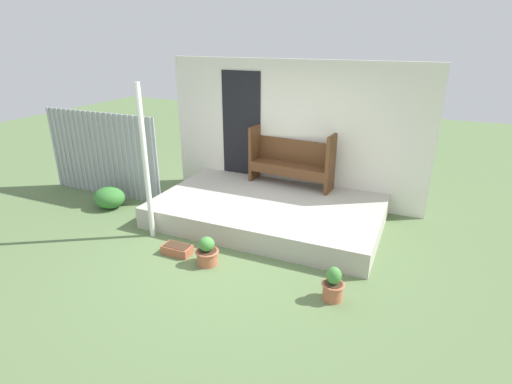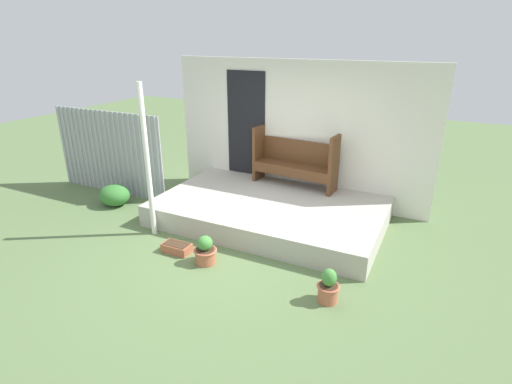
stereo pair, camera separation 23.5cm
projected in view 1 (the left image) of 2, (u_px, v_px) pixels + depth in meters
ground_plane at (235, 250)px, 5.95m from camera, size 24.00×24.00×0.00m
porch_slab at (268, 211)px, 6.83m from camera, size 3.75×2.29×0.36m
house_wall at (290, 132)px, 7.43m from camera, size 4.95×0.08×2.60m
fence_corrugated at (102, 154)px, 7.73m from camera, size 2.60×0.05×1.65m
support_post at (146, 164)px, 5.94m from camera, size 0.08×0.08×2.38m
bench at (291, 159)px, 7.34m from camera, size 1.60×0.54×1.04m
flower_pot_left at (207, 252)px, 5.53m from camera, size 0.33×0.33×0.41m
flower_pot_middle at (333, 286)px, 4.78m from camera, size 0.28×0.28×0.44m
planter_box_rect at (177, 249)px, 5.82m from camera, size 0.42×0.23×0.14m
shrub_by_fence at (109, 197)px, 7.34m from camera, size 0.58×0.52×0.40m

